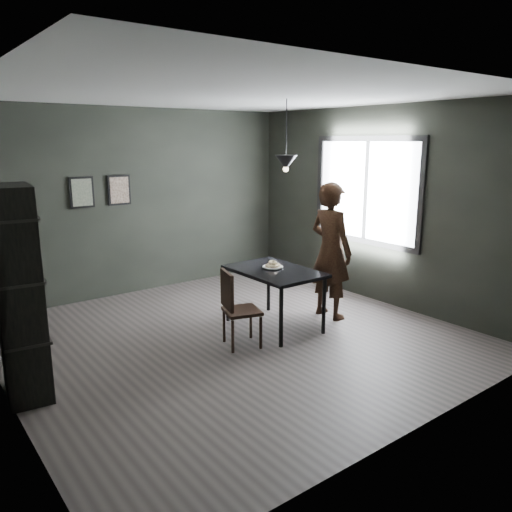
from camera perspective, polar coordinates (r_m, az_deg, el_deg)
ground at (r=6.09m, az=-2.37°, el=-9.29°), size 5.00×5.00×0.00m
back_wall at (r=7.87m, az=-13.00°, el=6.07°), size 5.00×0.10×2.80m
ceiling at (r=5.65m, az=-2.65°, el=17.99°), size 5.00×5.00×0.02m
window_assembly at (r=7.49m, az=12.44°, el=7.29°), size 0.04×1.96×1.56m
cafe_table at (r=6.21m, az=2.12°, el=-2.27°), size 0.80×1.20×0.75m
white_plate at (r=6.28m, az=1.92°, el=-1.31°), size 0.23×0.23×0.01m
donut_pile at (r=6.27m, az=1.92°, el=-1.01°), size 0.20×0.20×0.08m
woman at (r=6.61m, az=8.53°, el=0.59°), size 0.46×0.67×1.80m
wood_chair at (r=5.67m, az=-2.39°, el=-5.50°), size 0.48×0.48×0.90m
shelf_unit at (r=4.94m, az=-25.52°, el=-3.98°), size 0.44×0.69×1.95m
pendant_lamp at (r=6.23m, az=3.44°, el=10.63°), size 0.28×0.28×0.86m
framed_print_left at (r=7.49m, az=-19.29°, el=6.88°), size 0.34×0.04×0.44m
framed_print_right at (r=7.68m, az=-15.37°, el=7.28°), size 0.34×0.04×0.44m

